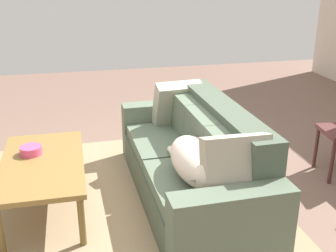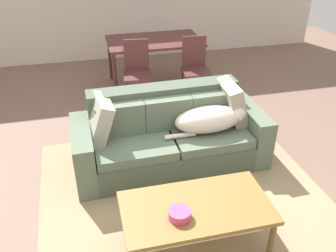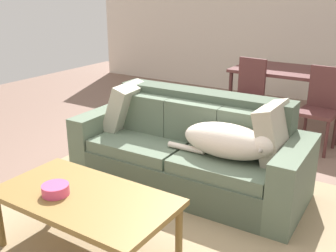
% 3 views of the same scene
% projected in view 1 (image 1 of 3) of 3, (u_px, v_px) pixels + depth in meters
% --- Properties ---
extents(ground_plane, '(10.00, 10.00, 0.00)m').
position_uv_depth(ground_plane, '(154.00, 198.00, 3.72)').
color(ground_plane, '#7A5D4F').
extents(area_rug, '(2.92, 3.16, 0.01)m').
position_uv_depth(area_rug, '(93.00, 208.00, 3.55)').
color(area_rug, '#9F8764').
rests_on(area_rug, ground).
extents(couch, '(2.13, 0.89, 0.85)m').
position_uv_depth(couch, '(195.00, 164.00, 3.62)').
color(couch, '#4A5847').
rests_on(couch, ground).
extents(dog_on_left_cushion, '(0.93, 0.36, 0.28)m').
position_uv_depth(dog_on_left_cushion, '(197.00, 162.00, 3.11)').
color(dog_on_left_cushion, silver).
rests_on(dog_on_left_cushion, couch).
extents(throw_pillow_by_left_arm, '(0.34, 0.49, 0.49)m').
position_uv_depth(throw_pillow_by_left_arm, '(177.00, 104.00, 4.20)').
color(throw_pillow_by_left_arm, '#ABAA95').
rests_on(throw_pillow_by_left_arm, couch).
extents(throw_pillow_by_right_arm, '(0.27, 0.47, 0.50)m').
position_uv_depth(throw_pillow_by_right_arm, '(237.00, 170.00, 2.84)').
color(throw_pillow_by_right_arm, '#ACA38E').
rests_on(throw_pillow_by_right_arm, couch).
extents(coffee_table, '(1.23, 0.66, 0.45)m').
position_uv_depth(coffee_table, '(42.00, 167.00, 3.40)').
color(coffee_table, olive).
rests_on(coffee_table, ground).
extents(bowl_on_coffee_table, '(0.18, 0.18, 0.07)m').
position_uv_depth(bowl_on_coffee_table, '(31.00, 150.00, 3.50)').
color(bowl_on_coffee_table, '#EA4C7F').
rests_on(bowl_on_coffee_table, coffee_table).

